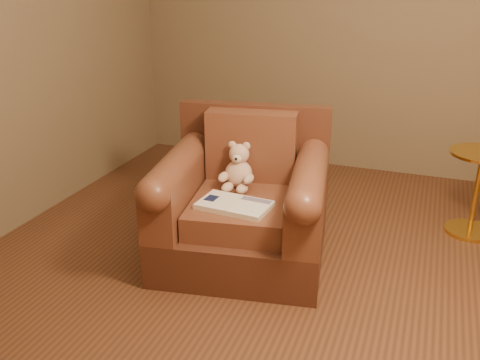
% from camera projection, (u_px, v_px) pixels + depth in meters
% --- Properties ---
extents(floor, '(4.00, 4.00, 0.00)m').
position_uv_depth(floor, '(295.00, 276.00, 3.16)').
color(floor, brown).
rests_on(floor, ground).
extents(armchair, '(1.12, 1.08, 0.89)m').
position_uv_depth(armchair, '(244.00, 205.00, 3.29)').
color(armchair, '#4D2719').
rests_on(armchair, floor).
extents(teddy_bear, '(0.22, 0.24, 0.30)m').
position_uv_depth(teddy_bear, '(238.00, 170.00, 3.30)').
color(teddy_bear, '#D8AF97').
rests_on(teddy_bear, armchair).
extents(guidebook, '(0.43, 0.28, 0.03)m').
position_uv_depth(guidebook, '(234.00, 205.00, 3.05)').
color(guidebook, beige).
rests_on(guidebook, armchair).
extents(side_table, '(0.42, 0.42, 0.58)m').
position_uv_depth(side_table, '(477.00, 190.00, 3.58)').
color(side_table, gold).
rests_on(side_table, floor).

